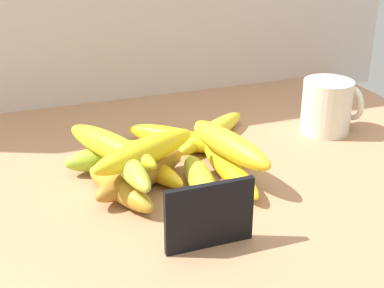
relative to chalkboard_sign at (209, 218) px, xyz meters
The scene contains 17 objects.
counter_top 17.64cm from the chalkboard_sign, 92.67° to the left, with size 110.00×76.00×3.00cm, color #AD7C57.
chalkboard_sign is the anchor object (origin of this frame).
coffee_mug 41.50cm from the chalkboard_sign, 37.94° to the left, with size 10.17×8.67×9.42cm.
banana_0 17.06cm from the chalkboard_sign, 57.79° to the left, with size 17.52×3.26×3.26cm, color yellow.
banana_1 28.47cm from the chalkboard_sign, 80.04° to the left, with size 17.48×3.60×3.60cm, color yellow.
banana_2 20.12cm from the chalkboard_sign, 95.64° to the left, with size 16.00×3.24×3.24cm, color yellow.
banana_3 21.16cm from the chalkboard_sign, 107.11° to the left, with size 15.06×3.64×3.64cm, color yellow.
banana_4 30.85cm from the chalkboard_sign, 67.32° to the left, with size 20.27×3.30×3.30cm, color yellow.
banana_5 17.04cm from the chalkboard_sign, 102.52° to the left, with size 17.89×4.25×4.25cm, color #A67428.
banana_6 13.10cm from the chalkboard_sign, 73.12° to the left, with size 15.44×3.59×3.59cm, color #A6B02B.
banana_7 16.38cm from the chalkboard_sign, 117.22° to the left, with size 15.11×3.50×3.50cm, color #B48826.
banana_8 24.59cm from the chalkboard_sign, 102.77° to the left, with size 16.29×4.25×4.25cm, color #91BB2D.
banana_9 27.39cm from the chalkboard_sign, 63.99° to the left, with size 15.89×3.82×3.82cm, color yellow.
banana_10 17.96cm from the chalkboard_sign, 58.60° to the left, with size 17.55×3.93×3.93cm, color yellow.
banana_11 16.30cm from the chalkboard_sign, 101.59° to the left, with size 17.98×3.76×3.76cm, color yellow.
banana_12 21.50cm from the chalkboard_sign, 109.42° to the left, with size 19.14×3.83×3.83cm, color yellow.
banana_13 15.90cm from the chalkboard_sign, 112.98° to the left, with size 16.04×3.24×3.24cm, color #AAC336.
Camera 1 is at (-19.97, -67.23, 41.07)cm, focal length 50.86 mm.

